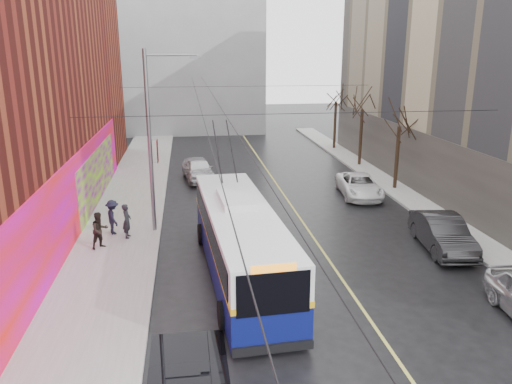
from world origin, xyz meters
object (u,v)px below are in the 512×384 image
(tree_far, at_px, (336,93))
(parked_car_b, at_px, (442,233))
(pedestrian_a, at_px, (127,221))
(pedestrian_b, at_px, (100,230))
(tree_near, at_px, (400,114))
(parked_car_c, at_px, (359,185))
(tree_mid, at_px, (363,99))
(streetlight_pole, at_px, (153,138))
(following_car, at_px, (198,169))
(trolleybus, at_px, (240,240))
(pedestrian_c, at_px, (113,217))

(tree_far, xyz_separation_m, parked_car_b, (-2.00, -24.10, -4.34))
(tree_far, xyz_separation_m, pedestrian_a, (-16.53, -20.90, -4.15))
(tree_far, xyz_separation_m, pedestrian_b, (-17.61, -22.10, -4.13))
(tree_near, xyz_separation_m, parked_car_c, (-2.85, -1.11, -4.29))
(tree_near, bearing_deg, parked_car_b, -101.20)
(pedestrian_b, bearing_deg, tree_mid, 2.17)
(streetlight_pole, distance_m, following_car, 11.35)
(tree_mid, height_order, trolleybus, tree_mid)
(tree_mid, height_order, following_car, tree_mid)
(following_car, bearing_deg, parked_car_c, -36.79)
(tree_near, bearing_deg, pedestrian_b, -155.31)
(parked_car_c, height_order, pedestrian_a, pedestrian_a)
(parked_car_c, bearing_deg, tree_near, 27.15)
(streetlight_pole, relative_size, tree_mid, 1.35)
(tree_far, distance_m, pedestrian_b, 28.56)
(tree_mid, distance_m, parked_car_b, 17.78)
(following_car, xyz_separation_m, pedestrian_a, (-3.72, -11.25, 0.20))
(trolleybus, height_order, pedestrian_a, trolleybus)
(pedestrian_c, bearing_deg, parked_car_b, -125.79)
(parked_car_c, height_order, pedestrian_c, pedestrian_c)
(parked_car_b, bearing_deg, tree_mid, 90.44)
(tree_near, relative_size, pedestrian_b, 3.73)
(tree_mid, bearing_deg, following_car, -168.32)
(streetlight_pole, height_order, following_car, streetlight_pole)
(tree_near, relative_size, parked_car_b, 1.31)
(tree_near, distance_m, trolleybus, 16.69)
(pedestrian_c, bearing_deg, tree_near, -91.78)
(tree_near, relative_size, following_car, 1.37)
(parked_car_b, relative_size, following_car, 1.04)
(pedestrian_b, bearing_deg, parked_car_b, -45.73)
(tree_far, xyz_separation_m, following_car, (-12.81, -9.65, -4.34))
(tree_near, bearing_deg, streetlight_pole, -158.38)
(parked_car_c, bearing_deg, tree_far, 85.25)
(tree_far, bearing_deg, pedestrian_a, -128.35)
(pedestrian_b, bearing_deg, streetlight_pole, 1.88)
(streetlight_pole, distance_m, pedestrian_a, 4.20)
(trolleybus, relative_size, parked_car_c, 2.41)
(tree_far, height_order, pedestrian_c, tree_far)
(pedestrian_a, xyz_separation_m, pedestrian_b, (-1.08, -1.20, 0.01))
(tree_near, xyz_separation_m, pedestrian_b, (-17.61, -8.10, -3.97))
(tree_mid, relative_size, pedestrian_c, 3.87)
(streetlight_pole, xyz_separation_m, tree_near, (15.14, 6.00, 0.13))
(tree_far, distance_m, following_car, 16.62)
(parked_car_c, bearing_deg, tree_mid, 76.56)
(tree_near, relative_size, pedestrian_a, 3.80)
(tree_mid, relative_size, parked_car_b, 1.37)
(streetlight_pole, bearing_deg, pedestrian_a, -147.26)
(parked_car_c, relative_size, pedestrian_b, 2.89)
(streetlight_pole, height_order, parked_car_b, streetlight_pole)
(parked_car_b, height_order, pedestrian_a, pedestrian_a)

